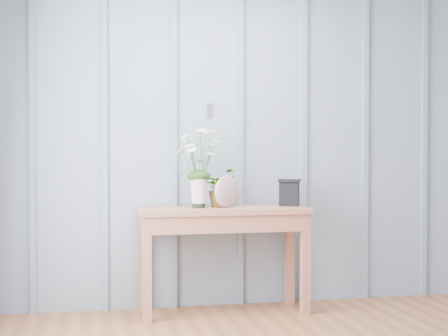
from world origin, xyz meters
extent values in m
cube|color=#8797AD|center=(0.00, 2.25, 1.25)|extent=(4.00, 0.01, 2.50)
cube|color=silver|center=(-0.49, 2.23, 1.45)|extent=(0.03, 0.01, 0.10)
cube|color=gray|center=(-1.75, 2.23, 1.25)|extent=(0.04, 0.03, 2.50)
cube|color=gray|center=(-1.25, 2.23, 1.25)|extent=(0.04, 0.03, 2.50)
cube|color=gray|center=(-0.75, 2.23, 1.25)|extent=(0.04, 0.03, 2.50)
cube|color=gray|center=(-0.25, 2.23, 1.25)|extent=(0.04, 0.03, 2.50)
cube|color=gray|center=(0.25, 2.23, 1.25)|extent=(0.04, 0.03, 2.50)
cube|color=gray|center=(0.75, 2.23, 1.25)|extent=(0.04, 0.03, 2.50)
cube|color=gray|center=(1.25, 2.23, 1.25)|extent=(0.04, 0.03, 2.50)
cube|color=#A1634A|center=(-0.44, 1.99, 0.73)|extent=(1.20, 0.45, 0.04)
cube|color=#A1634A|center=(-0.44, 1.99, 0.65)|extent=(1.13, 0.42, 0.12)
cube|color=#A1634A|center=(-0.99, 1.81, 0.35)|extent=(0.06, 0.06, 0.71)
cube|color=#A1634A|center=(0.12, 1.81, 0.35)|extent=(0.06, 0.06, 0.71)
cube|color=#A1634A|center=(-0.99, 2.17, 0.35)|extent=(0.06, 0.06, 0.71)
cube|color=#A1634A|center=(0.12, 2.17, 0.35)|extent=(0.06, 0.06, 0.71)
cylinder|color=black|center=(-0.61, 1.99, 0.78)|extent=(0.09, 0.09, 0.06)
cone|color=white|center=(-0.61, 1.99, 0.87)|extent=(0.15, 0.15, 0.21)
ellipsoid|color=#1C3E13|center=(-0.61, 1.99, 0.97)|extent=(0.17, 0.14, 0.09)
imported|color=#1C3E13|center=(-0.44, 2.06, 0.89)|extent=(0.32, 0.32, 0.27)
ellipsoid|color=#8A506D|center=(-0.41, 1.97, 0.86)|extent=(0.23, 0.18, 0.23)
cube|color=black|center=(0.07, 2.02, 0.84)|extent=(0.17, 0.15, 0.18)
cube|color=black|center=(0.07, 2.02, 0.94)|extent=(0.19, 0.18, 0.02)
camera|label=1|loc=(-1.44, -2.74, 1.14)|focal=55.00mm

